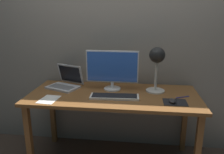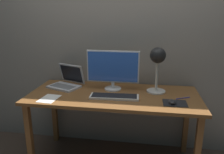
{
  "view_description": "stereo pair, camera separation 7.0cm",
  "coord_description": "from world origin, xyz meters",
  "px_view_note": "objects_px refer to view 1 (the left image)",
  "views": [
    {
      "loc": [
        0.23,
        -2.0,
        1.48
      ],
      "look_at": [
        -0.01,
        -0.05,
        0.92
      ],
      "focal_mm": 36.26,
      "sensor_mm": 36.0,
      "label": 1
    },
    {
      "loc": [
        0.3,
        -1.99,
        1.48
      ],
      "look_at": [
        -0.01,
        -0.05,
        0.92
      ],
      "focal_mm": 36.26,
      "sensor_mm": 36.0,
      "label": 2
    }
  ],
  "objects_px": {
    "desk_lamp": "(157,60)",
    "mouse": "(172,101)",
    "laptop": "(66,81)",
    "pen": "(182,97)",
    "monitor": "(112,68)",
    "keyboard_main": "(114,96)"
  },
  "relations": [
    {
      "from": "monitor",
      "to": "mouse",
      "type": "height_order",
      "value": "monitor"
    },
    {
      "from": "desk_lamp",
      "to": "mouse",
      "type": "distance_m",
      "value": 0.42
    },
    {
      "from": "laptop",
      "to": "pen",
      "type": "height_order",
      "value": "laptop"
    },
    {
      "from": "monitor",
      "to": "mouse",
      "type": "distance_m",
      "value": 0.65
    },
    {
      "from": "mouse",
      "to": "desk_lamp",
      "type": "bearing_deg",
      "value": 114.06
    },
    {
      "from": "desk_lamp",
      "to": "pen",
      "type": "relative_size",
      "value": 3.12
    },
    {
      "from": "monitor",
      "to": "pen",
      "type": "xyz_separation_m",
      "value": [
        0.66,
        -0.15,
        -0.21
      ]
    },
    {
      "from": "monitor",
      "to": "mouse",
      "type": "relative_size",
      "value": 5.34
    },
    {
      "from": "desk_lamp",
      "to": "monitor",
      "type": "bearing_deg",
      "value": 178.79
    },
    {
      "from": "monitor",
      "to": "desk_lamp",
      "type": "distance_m",
      "value": 0.43
    },
    {
      "from": "mouse",
      "to": "monitor",
      "type": "bearing_deg",
      "value": 152.17
    },
    {
      "from": "laptop",
      "to": "desk_lamp",
      "type": "xyz_separation_m",
      "value": [
        0.91,
        -0.04,
        0.25
      ]
    },
    {
      "from": "laptop",
      "to": "pen",
      "type": "xyz_separation_m",
      "value": [
        1.14,
        -0.18,
        -0.06
      ]
    },
    {
      "from": "monitor",
      "to": "laptop",
      "type": "bearing_deg",
      "value": 176.27
    },
    {
      "from": "keyboard_main",
      "to": "laptop",
      "type": "height_order",
      "value": "laptop"
    },
    {
      "from": "mouse",
      "to": "pen",
      "type": "relative_size",
      "value": 0.69
    },
    {
      "from": "desk_lamp",
      "to": "keyboard_main",
      "type": "bearing_deg",
      "value": -149.89
    },
    {
      "from": "laptop",
      "to": "desk_lamp",
      "type": "bearing_deg",
      "value": -2.55
    },
    {
      "from": "monitor",
      "to": "pen",
      "type": "distance_m",
      "value": 0.71
    },
    {
      "from": "desk_lamp",
      "to": "pen",
      "type": "bearing_deg",
      "value": -30.51
    },
    {
      "from": "monitor",
      "to": "mouse",
      "type": "xyz_separation_m",
      "value": [
        0.55,
        -0.29,
        -0.2
      ]
    },
    {
      "from": "monitor",
      "to": "desk_lamp",
      "type": "relative_size",
      "value": 1.18
    }
  ]
}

